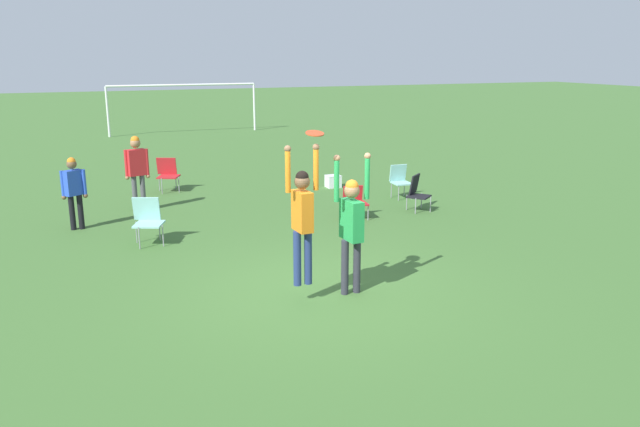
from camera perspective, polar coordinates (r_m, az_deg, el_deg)
The scene contains 13 objects.
ground_plane at distance 10.20m, azimuth 0.07°, elevation -7.12°, with size 120.00×120.00×0.00m, color #3D662D.
person_jumping at distance 9.34m, azimuth -1.62°, elevation 0.15°, with size 0.55×0.41×2.17m.
person_defending at distance 9.76m, azimuth 2.90°, elevation -0.62°, with size 0.62×0.48×2.27m.
frisbee at distance 9.17m, azimuth -0.48°, elevation 7.35°, with size 0.28×0.27×0.07m.
camping_chair_0 at distance 13.04m, azimuth -15.47°, elevation -0.36°, with size 0.71×0.77×0.93m.
camping_chair_1 at distance 16.74m, azimuth 7.33°, elevation 3.17°, with size 0.49×0.53×0.88m.
camping_chair_2 at distance 15.45m, azimuth 8.83°, elevation 2.05°, with size 0.69×0.78×0.87m.
camping_chair_3 at distance 17.94m, azimuth -13.75°, elevation 3.69°, with size 0.72×0.78×0.93m.
camping_chair_4 at distance 14.54m, azimuth 3.22°, elevation 1.27°, with size 0.54×0.57×0.76m.
person_spectator_near at distance 15.66m, azimuth -16.40°, elevation 4.21°, with size 0.59×0.32×1.85m.
person_spectator_far at distance 14.49m, azimuth -21.58°, elevation 2.24°, with size 0.54×0.37×1.60m.
cooler_box at distance 17.99m, azimuth 1.21°, elevation 2.96°, with size 0.40×0.36×0.35m.
soccer_goal at distance 30.96m, azimuth -12.39°, elevation 10.56°, with size 7.10×0.10×2.35m.
Camera 1 is at (-3.64, -8.77, 3.74)m, focal length 35.00 mm.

